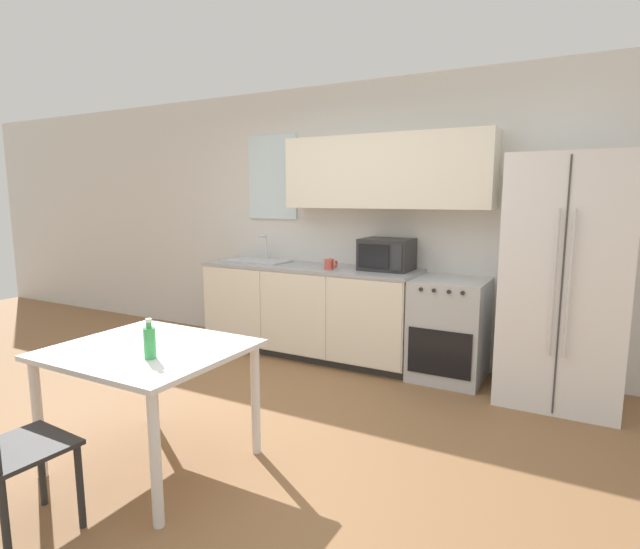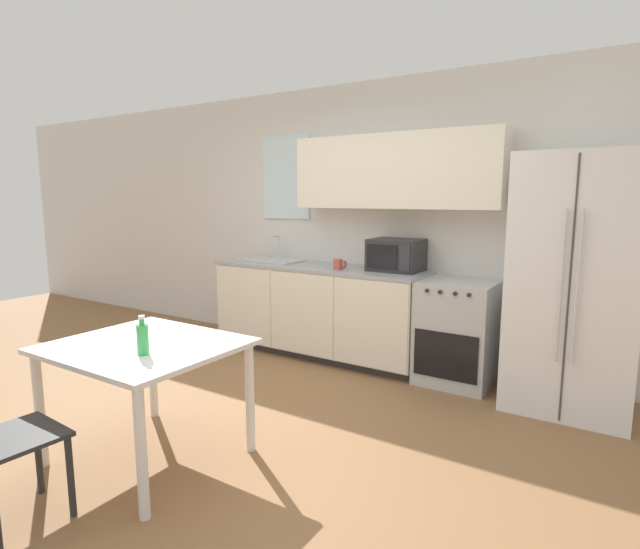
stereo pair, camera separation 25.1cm
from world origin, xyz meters
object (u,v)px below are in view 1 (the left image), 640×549
object	(u,v)px
refrigerator	(564,281)
coffee_mug	(330,264)
microwave	(387,254)
oven_range	(449,329)
drink_bottle	(150,342)
dining_table	(149,364)

from	to	relation	value
refrigerator	coffee_mug	size ratio (longest dim) A/B	15.48
microwave	oven_range	bearing A→B (deg)	-7.82
microwave	drink_bottle	bearing A→B (deg)	-98.66
microwave	dining_table	size ratio (longest dim) A/B	0.44
oven_range	microwave	xyz separation A→B (m)	(-0.63, 0.09, 0.62)
oven_range	drink_bottle	size ratio (longest dim) A/B	4.01
refrigerator	microwave	world-z (taller)	refrigerator
microwave	dining_table	distance (m)	2.49
refrigerator	drink_bottle	distance (m)	3.04
dining_table	drink_bottle	world-z (taller)	drink_bottle
oven_range	coffee_mug	xyz separation A→B (m)	(-1.11, -0.14, 0.52)
drink_bottle	refrigerator	bearing A→B (deg)	51.36
drink_bottle	oven_range	bearing A→B (deg)	67.42
refrigerator	dining_table	xyz separation A→B (m)	(-2.06, -2.23, -0.32)
oven_range	drink_bottle	world-z (taller)	drink_bottle
oven_range	microwave	bearing A→B (deg)	172.18
coffee_mug	drink_bottle	size ratio (longest dim) A/B	0.56
refrigerator	microwave	size ratio (longest dim) A/B	4.11
refrigerator	coffee_mug	xyz separation A→B (m)	(-2.00, -0.07, 0.01)
oven_range	dining_table	xyz separation A→B (m)	(-1.18, -2.30, 0.19)
microwave	drink_bottle	size ratio (longest dim) A/B	2.10
refrigerator	dining_table	bearing A→B (deg)	-132.74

